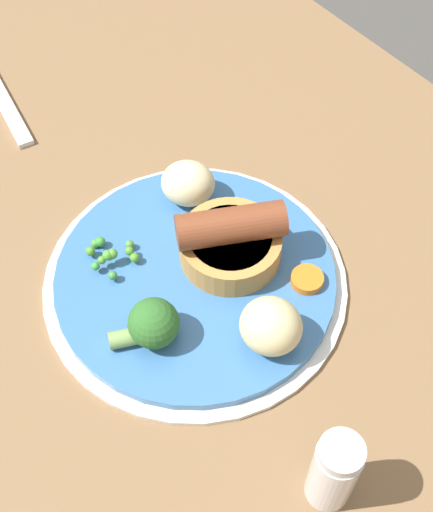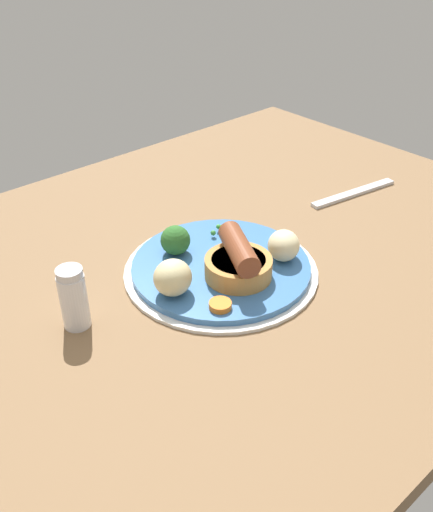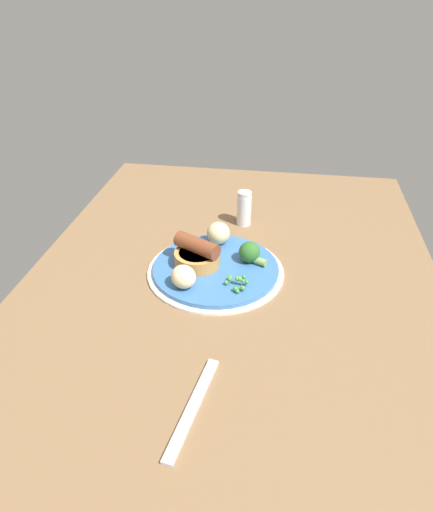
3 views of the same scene
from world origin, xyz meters
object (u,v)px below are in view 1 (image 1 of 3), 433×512
dinner_plate (195,280)px  potato_chunk_0 (271,326)px  broccoli_floret_near (152,324)px  carrot_slice_1 (307,280)px  salt_shaker (337,469)px  pea_pile (110,254)px  potato_chunk_1 (188,183)px  sausage_pudding (230,240)px

dinner_plate → potato_chunk_0: (-8.98, -0.84, 3.18)cm
broccoli_floret_near → carrot_slice_1: 14.16cm
potato_chunk_0 → salt_shaker: (-11.62, 3.92, 0.30)cm
broccoli_floret_near → salt_shaker: (-17.75, -3.34, 0.63)cm
pea_pile → carrot_slice_1: (-12.42, -12.10, -0.51)cm
carrot_slice_1 → dinner_plate: bearing=47.2°
broccoli_floret_near → potato_chunk_1: size_ratio=1.17×
broccoli_floret_near → salt_shaker: 18.08cm
sausage_pudding → broccoli_floret_near: 10.45cm
pea_pile → salt_shaker: 26.53cm
pea_pile → potato_chunk_1: 9.92cm
pea_pile → carrot_slice_1: bearing=-135.7°
salt_shaker → dinner_plate: bearing=-8.5°
salt_shaker → potato_chunk_0: bearing=-18.6°
pea_pile → potato_chunk_1: size_ratio=0.97×
dinner_plate → salt_shaker: 21.12cm
carrot_slice_1 → potato_chunk_0: bearing=110.6°
carrot_slice_1 → salt_shaker: 17.47cm
potato_chunk_1 → broccoli_floret_near: bearing=132.2°
dinner_plate → potato_chunk_0: potato_chunk_0 is taller
potato_chunk_1 → carrot_slice_1: 14.23cm
pea_pile → carrot_slice_1: size_ratio=1.72×
broccoli_floret_near → potato_chunk_1: 15.12cm
dinner_plate → potato_chunk_1: bearing=-33.2°
carrot_slice_1 → broccoli_floret_near: bearing=74.5°
pea_pile → potato_chunk_1: bearing=-81.2°
dinner_plate → broccoli_floret_near: bearing=113.9°
broccoli_floret_near → potato_chunk_0: potato_chunk_0 is taller
carrot_slice_1 → salt_shaker: bearing=143.9°
potato_chunk_0 → potato_chunk_1: size_ratio=1.02×
dinner_plate → sausage_pudding: bearing=-94.3°
sausage_pudding → potato_chunk_1: size_ratio=1.93×
dinner_plate → potato_chunk_0: bearing=-174.6°
pea_pile → potato_chunk_0: 15.95cm
potato_chunk_0 → carrot_slice_1: bearing=-69.4°
salt_shaker → sausage_pudding: bearing=-18.5°
pea_pile → salt_shaker: (-26.41, -1.88, 1.73)cm
sausage_pudding → pea_pile: size_ratio=1.98×
pea_pile → broccoli_floret_near: bearing=170.4°
sausage_pudding → salt_shaker: salt_shaker is taller
dinner_plate → salt_shaker: (-20.60, 3.08, 3.47)cm
potato_chunk_0 → carrot_slice_1: potato_chunk_0 is taller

